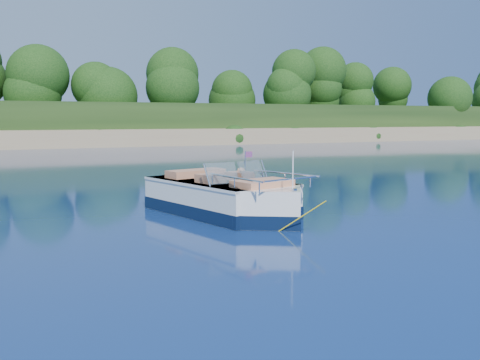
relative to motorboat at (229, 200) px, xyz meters
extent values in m
plane|color=#0A1C48|center=(1.35, -0.20, -0.40)|extent=(160.00, 160.00, 0.00)
cube|color=#A2815E|center=(1.35, 37.80, 0.10)|extent=(170.00, 8.00, 2.00)
cube|color=black|center=(1.35, 64.80, 0.60)|extent=(170.00, 56.00, 6.00)
cylinder|color=black|center=(1.35, 41.80, 2.90)|extent=(0.44, 0.44, 3.60)
sphere|color=black|center=(1.35, 41.80, 6.32)|extent=(5.94, 5.94, 5.94)
cylinder|color=black|center=(21.35, 39.80, 2.40)|extent=(0.44, 0.44, 2.60)
sphere|color=black|center=(21.35, 39.80, 4.87)|extent=(4.29, 4.29, 4.29)
cylinder|color=black|center=(49.35, 41.30, 2.60)|extent=(0.44, 0.44, 3.00)
sphere|color=black|center=(49.35, 41.30, 5.45)|extent=(4.95, 4.95, 4.95)
cube|color=white|center=(-0.11, 0.40, -0.07)|extent=(3.13, 4.48, 1.13)
cube|color=white|center=(0.40, -1.46, -0.07)|extent=(2.07, 2.07, 1.13)
cube|color=black|center=(-0.11, 0.40, -0.22)|extent=(3.18, 4.52, 0.32)
cube|color=black|center=(0.40, -1.46, -0.22)|extent=(2.11, 2.11, 0.32)
cube|color=#A27555|center=(-0.19, 0.71, 0.25)|extent=(2.40, 3.19, 0.11)
cube|color=white|center=(-0.11, 0.40, 0.46)|extent=(3.18, 4.49, 0.06)
cube|color=black|center=(-0.69, 2.54, -0.02)|extent=(0.67, 0.52, 0.97)
cube|color=#8C9EA5|center=(-0.38, -0.46, 0.77)|extent=(0.87, 0.39, 0.52)
cube|color=#8C9EA5|center=(0.56, -0.20, 0.77)|extent=(0.88, 0.59, 0.52)
cube|color=tan|center=(-0.50, 0.01, 0.50)|extent=(0.72, 0.72, 0.43)
cube|color=tan|center=(0.43, 0.26, 0.50)|extent=(0.72, 0.72, 0.43)
cube|color=tan|center=(-0.39, 1.43, 0.50)|extent=(1.77, 1.01, 0.41)
cube|color=tan|center=(0.34, -1.26, 0.47)|extent=(1.58, 1.15, 0.36)
cylinder|color=white|center=(0.61, -2.24, 0.95)|extent=(0.04, 0.04, 0.91)
cube|color=red|center=(0.46, -0.23, 1.20)|extent=(0.23, 0.08, 0.15)
cube|color=silver|center=(0.62, -2.30, 0.53)|extent=(0.12, 0.09, 0.05)
cylinder|color=yellow|center=(0.57, -2.70, -0.02)|extent=(0.69, 0.96, 0.82)
torus|color=yellow|center=(1.33, 2.09, -0.31)|extent=(1.62, 1.62, 0.34)
torus|color=#C00D09|center=(1.33, 2.09, -0.29)|extent=(1.33, 1.33, 0.11)
imported|color=tan|center=(1.20, 2.07, -0.40)|extent=(0.72, 0.89, 1.60)
camera|label=1|loc=(-5.40, -12.63, 2.13)|focal=40.00mm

